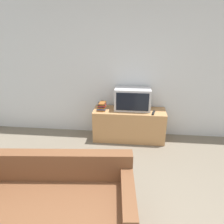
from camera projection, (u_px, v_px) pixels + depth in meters
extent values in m
cube|color=silver|center=(121.00, 72.00, 4.27)|extent=(9.00, 0.06, 2.60)
cube|color=tan|center=(129.00, 125.00, 4.36)|extent=(1.40, 0.48, 0.62)
cube|color=silver|center=(133.00, 99.00, 4.22)|extent=(0.69, 0.35, 0.42)
cube|color=black|center=(132.00, 102.00, 4.05)|extent=(0.61, 0.01, 0.34)
cube|color=brown|center=(47.00, 215.00, 2.43)|extent=(1.99, 1.06, 0.44)
cube|color=brown|center=(52.00, 165.00, 2.62)|extent=(1.93, 0.33, 0.36)
cube|color=brown|center=(127.00, 209.00, 2.38)|extent=(0.22, 0.90, 0.64)
cube|color=#995623|center=(102.00, 109.00, 4.25)|extent=(0.15, 0.20, 0.02)
cube|color=#23478E|center=(102.00, 108.00, 4.25)|extent=(0.16, 0.18, 0.02)
cube|color=#995623|center=(102.00, 107.00, 4.23)|extent=(0.17, 0.16, 0.03)
cube|color=black|center=(102.00, 106.00, 4.23)|extent=(0.12, 0.19, 0.02)
cube|color=#B72D28|center=(102.00, 105.00, 4.22)|extent=(0.14, 0.17, 0.02)
cube|color=black|center=(102.00, 104.00, 4.23)|extent=(0.16, 0.19, 0.02)
cube|color=#995623|center=(102.00, 103.00, 4.20)|extent=(0.13, 0.20, 0.03)
cube|color=black|center=(153.00, 113.00, 4.09)|extent=(0.08, 0.20, 0.02)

